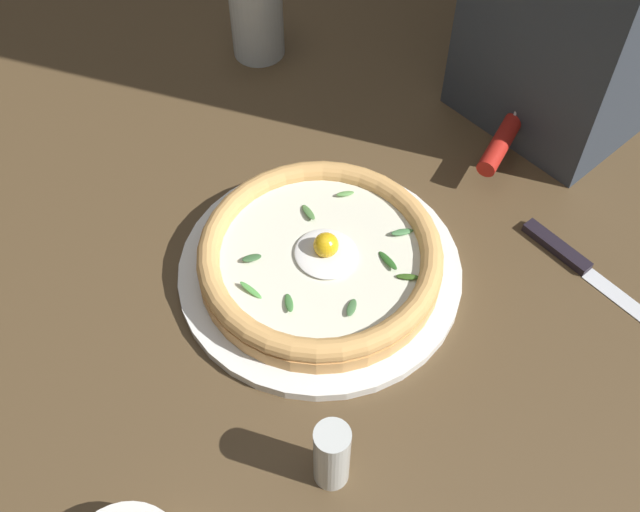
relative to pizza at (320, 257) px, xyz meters
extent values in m
cube|color=brown|center=(0.04, -0.01, -0.05)|extent=(2.40, 2.40, 0.03)
cylinder|color=white|center=(0.00, 0.00, -0.02)|extent=(0.30, 0.30, 0.01)
cylinder|color=#E4A45D|center=(0.00, 0.00, -0.01)|extent=(0.26, 0.26, 0.02)
torus|color=#E4A85E|center=(0.00, 0.00, 0.01)|extent=(0.26, 0.26, 0.02)
cylinder|color=white|center=(0.00, 0.00, 0.00)|extent=(0.21, 0.21, 0.00)
ellipsoid|color=white|center=(0.01, 0.00, 0.01)|extent=(0.07, 0.06, 0.01)
sphere|color=yellow|center=(0.00, 0.01, 0.02)|extent=(0.03, 0.03, 0.03)
ellipsoid|color=#39601E|center=(0.08, 0.04, 0.01)|extent=(0.02, 0.02, 0.00)
ellipsoid|color=#45843F|center=(0.02, -0.07, 0.01)|extent=(0.03, 0.02, 0.01)
ellipsoid|color=#437943|center=(0.04, 0.08, 0.01)|extent=(0.02, 0.03, 0.01)
ellipsoid|color=#4F7F40|center=(-0.05, 0.03, 0.01)|extent=(0.03, 0.02, 0.01)
ellipsoid|color=#416E3D|center=(0.07, -0.02, 0.01)|extent=(0.02, 0.02, 0.01)
ellipsoid|color=#316C27|center=(0.06, 0.04, 0.01)|extent=(0.03, 0.01, 0.01)
ellipsoid|color=#5F974B|center=(-0.04, 0.08, 0.01)|extent=(0.02, 0.02, 0.01)
ellipsoid|color=#519C45|center=(-0.01, -0.08, 0.01)|extent=(0.03, 0.01, 0.01)
ellipsoid|color=#376134|center=(-0.04, -0.06, 0.01)|extent=(0.01, 0.02, 0.01)
cylinder|color=silver|center=(0.01, 0.34, 0.01)|extent=(0.03, 0.08, 0.08)
cylinder|color=silver|center=(0.01, 0.33, 0.01)|extent=(0.01, 0.02, 0.01)
cylinder|color=#B21F17|center=(0.03, 0.27, 0.01)|extent=(0.05, 0.11, 0.02)
cube|color=silver|center=(0.26, 0.21, -0.03)|extent=(0.13, 0.02, 0.00)
cube|color=black|center=(0.15, 0.21, -0.03)|extent=(0.09, 0.02, 0.01)
cylinder|color=silver|center=(-0.33, 0.20, 0.03)|extent=(0.07, 0.07, 0.12)
cylinder|color=white|center=(-0.33, 0.20, -0.01)|extent=(0.06, 0.06, 0.04)
cylinder|color=silver|center=(0.17, -0.15, 0.01)|extent=(0.03, 0.03, 0.08)
camera|label=1|loc=(0.35, -0.33, 0.64)|focal=42.89mm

